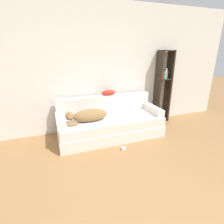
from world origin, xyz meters
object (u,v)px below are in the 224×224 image
at_px(dog, 88,115).
at_px(laptop, 120,117).
at_px(throw_pillow, 109,93).
at_px(bookshelf, 163,84).
at_px(power_adapter, 123,148).
at_px(couch, 110,127).

relative_size(dog, laptop, 2.52).
distance_m(laptop, throw_pillow, 0.61).
xyz_separation_m(bookshelf, power_adapter, (-1.47, -0.99, -0.95)).
relative_size(couch, laptop, 6.60).
bearing_deg(laptop, power_adapter, -107.02).
relative_size(laptop, throw_pillow, 1.02).
xyz_separation_m(dog, laptop, (0.68, 0.00, -0.11)).
bearing_deg(throw_pillow, laptop, -75.83).
bearing_deg(laptop, throw_pillow, 103.19).
bearing_deg(dog, bookshelf, 12.43).
relative_size(dog, throw_pillow, 2.57).
xyz_separation_m(dog, throw_pillow, (0.58, 0.43, 0.31)).
distance_m(couch, throw_pillow, 0.76).
relative_size(couch, throw_pillow, 6.73).
distance_m(bookshelf, power_adapter, 2.01).
height_order(couch, throw_pillow, throw_pillow).
distance_m(couch, laptop, 0.30).
xyz_separation_m(laptop, bookshelf, (1.31, 0.44, 0.53)).
xyz_separation_m(couch, dog, (-0.48, -0.05, 0.34)).
bearing_deg(throw_pillow, couch, -103.67).
bearing_deg(bookshelf, throw_pillow, -179.51).
bearing_deg(laptop, bookshelf, 17.49).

